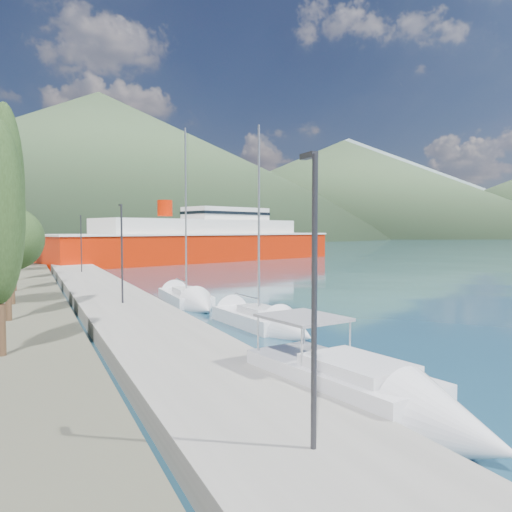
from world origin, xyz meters
name	(u,v)px	position (x,y,z in m)	size (l,w,h in m)	color
ground	(87,250)	(0.00, 120.00, 0.00)	(1400.00, 1400.00, 0.00)	navy
quay	(98,289)	(-9.00, 26.00, 0.40)	(5.00, 88.00, 0.80)	gray
hills_far	(157,173)	(138.59, 618.73, 77.39)	(1480.00, 900.00, 180.00)	slate
hills_near	(180,175)	(98.04, 372.50, 49.18)	(1010.00, 520.00, 115.00)	#374E30
tree_row	(15,223)	(-15.17, 32.64, 5.86)	(4.26, 62.68, 10.95)	#47301E
lamp_posts	(119,249)	(-9.00, 14.95, 4.08)	(0.15, 48.05, 6.06)	#2D2D33
motor_cruiser	(377,403)	(-5.60, -6.13, 0.53)	(3.90, 8.97, 3.20)	#091C30
sailboat_near	(274,325)	(-2.65, 5.95, 0.32)	(3.19, 8.47, 11.90)	silver
sailboat_mid	(193,302)	(-3.96, 15.73, 0.32)	(2.80, 9.45, 13.48)	silver
ferry	(203,242)	(12.98, 63.85, 3.22)	(53.99, 27.78, 10.57)	#B81A02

